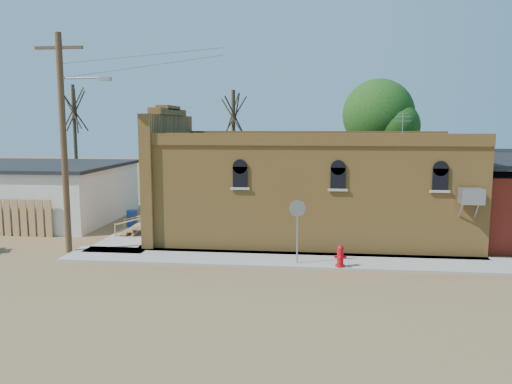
# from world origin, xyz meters

# --- Properties ---
(ground) EXTENTS (120.00, 120.00, 0.00)m
(ground) POSITION_xyz_m (0.00, 0.00, 0.00)
(ground) COLOR brown
(ground) RESTS_ON ground
(sidewalk_south) EXTENTS (19.00, 2.20, 0.08)m
(sidewalk_south) POSITION_xyz_m (1.50, 0.90, 0.04)
(sidewalk_south) COLOR #9E9991
(sidewalk_south) RESTS_ON ground
(sidewalk_west) EXTENTS (2.60, 10.00, 0.08)m
(sidewalk_west) POSITION_xyz_m (-6.30, 6.00, 0.04)
(sidewalk_west) COLOR #9E9991
(sidewalk_west) RESTS_ON ground
(brick_bar) EXTENTS (16.40, 7.97, 6.30)m
(brick_bar) POSITION_xyz_m (1.64, 5.49, 2.34)
(brick_bar) COLOR #C5853C
(brick_bar) RESTS_ON ground
(wood_fence) EXTENTS (5.20, 0.10, 1.80)m
(wood_fence) POSITION_xyz_m (-12.80, 3.80, 0.90)
(wood_fence) COLOR olive
(wood_fence) RESTS_ON ground
(utility_pole) EXTENTS (3.12, 0.26, 9.00)m
(utility_pole) POSITION_xyz_m (-8.14, 1.20, 4.77)
(utility_pole) COLOR #46301C
(utility_pole) RESTS_ON ground
(tree_bare_near) EXTENTS (2.80, 2.80, 7.65)m
(tree_bare_near) POSITION_xyz_m (-3.00, 13.00, 5.96)
(tree_bare_near) COLOR #423125
(tree_bare_near) RESTS_ON ground
(tree_bare_far) EXTENTS (2.80, 2.80, 8.16)m
(tree_bare_far) POSITION_xyz_m (-14.00, 14.00, 6.36)
(tree_bare_far) COLOR #423125
(tree_bare_far) RESTS_ON ground
(tree_leafy) EXTENTS (4.40, 4.40, 8.15)m
(tree_leafy) POSITION_xyz_m (6.00, 13.50, 5.93)
(tree_leafy) COLOR #423125
(tree_leafy) RESTS_ON ground
(fire_hydrant) EXTENTS (0.47, 0.46, 0.82)m
(fire_hydrant) POSITION_xyz_m (3.05, -0.00, 0.48)
(fire_hydrant) COLOR red
(fire_hydrant) RESTS_ON sidewalk_south
(stop_sign) EXTENTS (0.65, 0.27, 2.46)m
(stop_sign) POSITION_xyz_m (1.43, 0.31, 1.97)
(stop_sign) COLOR #939499
(stop_sign) RESTS_ON sidewalk_south
(trash_barrel) EXTENTS (0.69, 0.69, 0.86)m
(trash_barrel) POSITION_xyz_m (-7.30, 6.28, 0.51)
(trash_barrel) COLOR navy
(trash_barrel) RESTS_ON sidewalk_west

